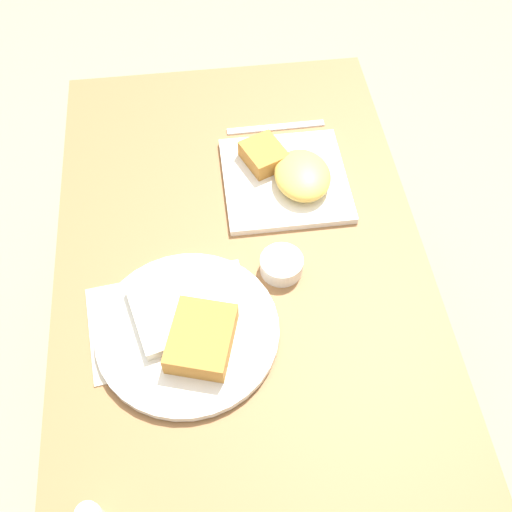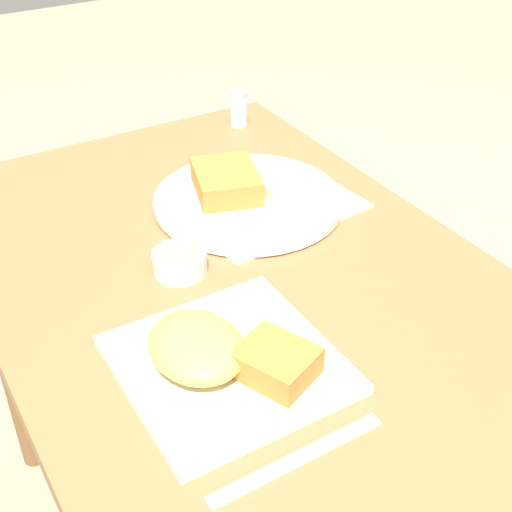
# 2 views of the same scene
# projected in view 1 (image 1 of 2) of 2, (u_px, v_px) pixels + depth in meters

# --- Properties ---
(ground_plane) EXTENTS (8.00, 8.00, 0.00)m
(ground_plane) POSITION_uv_depth(u_px,v_px,m) (246.00, 394.00, 1.68)
(ground_plane) COLOR gray
(dining_table) EXTENTS (1.05, 0.68, 0.70)m
(dining_table) POSITION_uv_depth(u_px,v_px,m) (241.00, 277.00, 1.18)
(dining_table) COLOR olive
(dining_table) RESTS_ON ground_plane
(menu_card) EXTENTS (0.22, 0.29, 0.00)m
(menu_card) POSITION_uv_depth(u_px,v_px,m) (171.00, 319.00, 1.02)
(menu_card) COLOR beige
(menu_card) RESTS_ON dining_table
(plate_square_near) EXTENTS (0.24, 0.24, 0.06)m
(plate_square_near) POSITION_uv_depth(u_px,v_px,m) (289.00, 175.00, 1.18)
(plate_square_near) COLOR white
(plate_square_near) RESTS_ON dining_table
(plate_oval_far) EXTENTS (0.31, 0.31, 0.05)m
(plate_oval_far) POSITION_uv_depth(u_px,v_px,m) (188.00, 331.00, 0.99)
(plate_oval_far) COLOR white
(plate_oval_far) RESTS_ON menu_card
(sauce_ramekin) EXTENTS (0.08, 0.08, 0.03)m
(sauce_ramekin) POSITION_uv_depth(u_px,v_px,m) (282.00, 265.00, 1.07)
(sauce_ramekin) COLOR white
(sauce_ramekin) RESTS_ON dining_table
(butter_knife) EXTENTS (0.02, 0.21, 0.00)m
(butter_knife) POSITION_uv_depth(u_px,v_px,m) (276.00, 127.00, 1.29)
(butter_knife) COLOR silver
(butter_knife) RESTS_ON dining_table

